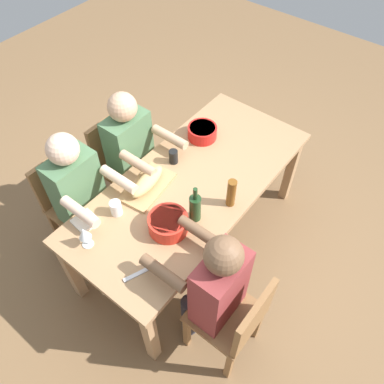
{
  "coord_description": "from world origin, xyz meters",
  "views": [
    {
      "loc": [
        -1.39,
        -1.09,
        2.78
      ],
      "look_at": [
        0.0,
        0.0,
        0.63
      ],
      "focal_mm": 36.14,
      "sensor_mm": 36.0,
      "label": 1
    }
  ],
  "objects": [
    {
      "name": "carving_knife",
      "position": [
        -0.73,
        -0.2,
        0.74
      ],
      "size": [
        0.22,
        0.11,
        0.01
      ],
      "primitive_type": "cube",
      "rotation": [
        0.0,
        0.0,
        2.76
      ],
      "color": "silver",
      "rests_on": "dining_table"
    },
    {
      "name": "diner_near_left",
      "position": [
        -0.52,
        -0.57,
        0.7
      ],
      "size": [
        0.41,
        0.53,
        1.2
      ],
      "color": "#2D2D38",
      "rests_on": "ground_plane"
    },
    {
      "name": "beer_bottle",
      "position": [
        0.01,
        -0.32,
        0.85
      ],
      "size": [
        0.06,
        0.06,
        0.22
      ],
      "primitive_type": "cylinder",
      "color": "brown",
      "rests_on": "dining_table"
    },
    {
      "name": "chair_near_left",
      "position": [
        -0.52,
        -0.75,
        0.48
      ],
      "size": [
        0.4,
        0.4,
        0.85
      ],
      "color": "olive",
      "rests_on": "ground_plane"
    },
    {
      "name": "dining_table",
      "position": [
        0.0,
        0.0,
        0.66
      ],
      "size": [
        1.91,
        0.86,
        0.74
      ],
      "color": "#A87F56",
      "rests_on": "ground_plane"
    },
    {
      "name": "fork_near_left",
      "position": [
        -0.66,
        -0.27,
        0.74
      ],
      "size": [
        0.03,
        0.17,
        0.01
      ],
      "primitive_type": "cube",
      "rotation": [
        0.0,
        0.0,
        0.11
      ],
      "color": "silver",
      "rests_on": "dining_table"
    },
    {
      "name": "serving_bowl_pasta",
      "position": [
        0.41,
        0.22,
        0.8
      ],
      "size": [
        0.22,
        0.22,
        0.1
      ],
      "color": "red",
      "rests_on": "dining_table"
    },
    {
      "name": "chair_far_center",
      "position": [
        0.0,
        0.75,
        0.48
      ],
      "size": [
        0.4,
        0.4,
        0.85
      ],
      "color": "olive",
      "rests_on": "ground_plane"
    },
    {
      "name": "cup_far_center",
      "position": [
        0.07,
        0.22,
        0.79
      ],
      "size": [
        0.06,
        0.06,
        0.11
      ],
      "primitive_type": "cylinder",
      "color": "black",
      "rests_on": "dining_table"
    },
    {
      "name": "cup_far_left",
      "position": [
        -0.51,
        0.22,
        0.79
      ],
      "size": [
        0.08,
        0.08,
        0.11
      ],
      "primitive_type": "cylinder",
      "color": "white",
      "rests_on": "dining_table"
    },
    {
      "name": "chair_far_left",
      "position": [
        -0.52,
        0.75,
        0.48
      ],
      "size": [
        0.4,
        0.4,
        0.85
      ],
      "color": "olive",
      "rests_on": "ground_plane"
    },
    {
      "name": "serving_bowl_greens",
      "position": [
        -0.4,
        -0.12,
        0.8
      ],
      "size": [
        0.25,
        0.25,
        0.11
      ],
      "color": "red",
      "rests_on": "dining_table"
    },
    {
      "name": "napkin_stack",
      "position": [
        -0.69,
        0.33,
        0.75
      ],
      "size": [
        0.15,
        0.15,
        0.02
      ],
      "primitive_type": "cube",
      "rotation": [
        0.0,
        0.0,
        -0.1
      ],
      "color": "white",
      "rests_on": "dining_table"
    },
    {
      "name": "diner_far_left",
      "position": [
        -0.52,
        0.57,
        0.7
      ],
      "size": [
        0.41,
        0.53,
        1.2
      ],
      "color": "#2D2D38",
      "rests_on": "ground_plane"
    },
    {
      "name": "diner_far_center",
      "position": [
        -0.0,
        0.57,
        0.7
      ],
      "size": [
        0.41,
        0.53,
        1.2
      ],
      "color": "#2D2D38",
      "rests_on": "ground_plane"
    },
    {
      "name": "ground_plane",
      "position": [
        0.0,
        0.0,
        0.0
      ],
      "size": [
        8.0,
        8.0,
        0.0
      ],
      "primitive_type": "plane",
      "color": "brown"
    },
    {
      "name": "bread_loaf",
      "position": [
        -0.23,
        0.21,
        0.81
      ],
      "size": [
        0.33,
        0.15,
        0.09
      ],
      "primitive_type": "ellipsoid",
      "rotation": [
        0.0,
        0.0,
        0.13
      ],
      "color": "tan",
      "rests_on": "cutting_board"
    },
    {
      "name": "wine_glass",
      "position": [
        -0.79,
        0.19,
        0.86
      ],
      "size": [
        0.08,
        0.08,
        0.17
      ],
      "color": "silver",
      "rests_on": "dining_table"
    },
    {
      "name": "cutting_board",
      "position": [
        -0.23,
        0.21,
        0.75
      ],
      "size": [
        0.42,
        0.27,
        0.02
      ],
      "primitive_type": "cube",
      "rotation": [
        0.0,
        0.0,
        0.13
      ],
      "color": "tan",
      "rests_on": "dining_table"
    },
    {
      "name": "wine_bottle",
      "position": [
        -0.23,
        -0.2,
        0.85
      ],
      "size": [
        0.08,
        0.08,
        0.29
      ],
      "color": "#193819",
      "rests_on": "dining_table"
    }
  ]
}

